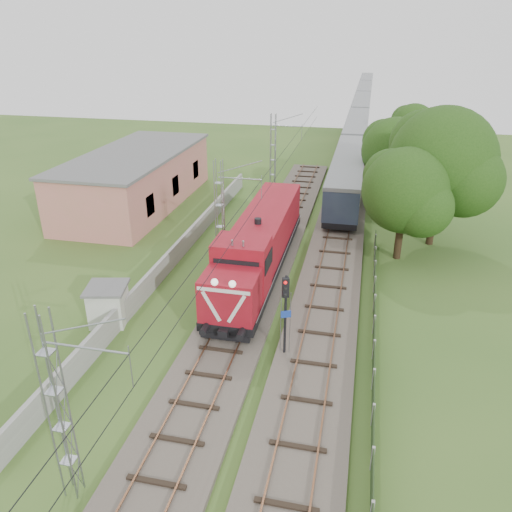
% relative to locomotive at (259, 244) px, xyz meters
% --- Properties ---
extents(ground, '(140.00, 140.00, 0.00)m').
position_rel_locomotive_xyz_m(ground, '(0.00, -11.36, -2.37)').
color(ground, '#375A22').
rests_on(ground, ground).
extents(track_main, '(4.20, 70.00, 0.45)m').
position_rel_locomotive_xyz_m(track_main, '(0.00, -4.36, -2.19)').
color(track_main, '#6B6054').
rests_on(track_main, ground).
extents(track_side, '(4.20, 80.00, 0.45)m').
position_rel_locomotive_xyz_m(track_side, '(5.00, 8.64, -2.19)').
color(track_side, '#6B6054').
rests_on(track_side, ground).
extents(catenary, '(3.31, 70.00, 8.00)m').
position_rel_locomotive_xyz_m(catenary, '(-2.95, 0.64, 1.67)').
color(catenary, gray).
rests_on(catenary, ground).
extents(boundary_wall, '(0.25, 40.00, 1.50)m').
position_rel_locomotive_xyz_m(boundary_wall, '(-6.50, 0.64, -1.62)').
color(boundary_wall, '#9E9E99').
rests_on(boundary_wall, ground).
extents(station_building, '(8.40, 20.40, 5.22)m').
position_rel_locomotive_xyz_m(station_building, '(-15.00, 12.64, 0.26)').
color(station_building, '#B47361').
rests_on(station_building, ground).
extents(fence, '(0.12, 32.00, 1.20)m').
position_rel_locomotive_xyz_m(fence, '(8.00, -8.36, -1.77)').
color(fence, black).
rests_on(fence, ground).
extents(locomotive, '(3.22, 18.39, 4.67)m').
position_rel_locomotive_xyz_m(locomotive, '(0.00, 0.00, 0.00)').
color(locomotive, black).
rests_on(locomotive, ground).
extents(coach_rake, '(3.08, 115.27, 3.56)m').
position_rel_locomotive_xyz_m(coach_rake, '(5.00, 65.99, 0.18)').
color(coach_rake, black).
rests_on(coach_rake, ground).
extents(signal_post, '(0.51, 0.42, 4.86)m').
position_rel_locomotive_xyz_m(signal_post, '(3.35, -9.29, 0.97)').
color(signal_post, black).
rests_on(signal_post, ground).
extents(relay_hut, '(2.75, 2.75, 2.38)m').
position_rel_locomotive_xyz_m(relay_hut, '(-7.40, -8.01, -1.17)').
color(relay_hut, beige).
rests_on(relay_hut, ground).
extents(tree_a, '(6.53, 6.22, 8.47)m').
position_rel_locomotive_xyz_m(tree_a, '(9.73, 5.10, 2.91)').
color(tree_a, '#332615').
rests_on(tree_a, ground).
extents(tree_b, '(8.44, 8.04, 10.94)m').
position_rel_locomotive_xyz_m(tree_b, '(12.45, 8.50, 4.46)').
color(tree_b, '#332615').
rests_on(tree_b, ground).
extents(tree_c, '(6.57, 6.25, 8.51)m').
position_rel_locomotive_xyz_m(tree_c, '(9.36, 18.02, 2.94)').
color(tree_c, '#332615').
rests_on(tree_c, ground).
extents(tree_d, '(5.84, 5.56, 7.57)m').
position_rel_locomotive_xyz_m(tree_d, '(12.18, 35.10, 2.35)').
color(tree_d, '#332615').
rests_on(tree_d, ground).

